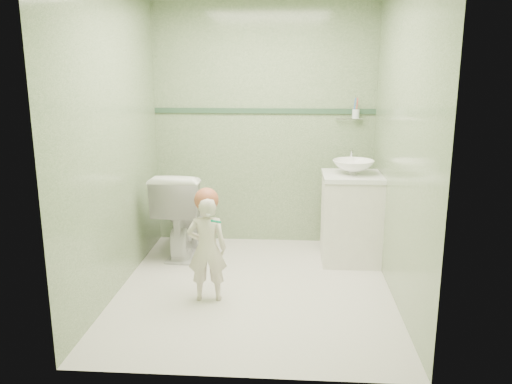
{
  "coord_description": "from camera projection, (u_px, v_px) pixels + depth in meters",
  "views": [
    {
      "loc": [
        0.29,
        -3.9,
        1.75
      ],
      "look_at": [
        0.0,
        0.15,
        0.78
      ],
      "focal_mm": 36.01,
      "sensor_mm": 36.0,
      "label": 1
    }
  ],
  "objects": [
    {
      "name": "trim_stripe",
      "position": [
        264.0,
        111.0,
        5.09
      ],
      "size": [
        2.2,
        0.02,
        0.05
      ],
      "primitive_type": "cube",
      "color": "#31513A",
      "rests_on": "room_shell"
    },
    {
      "name": "basin",
      "position": [
        353.0,
        167.0,
        4.62
      ],
      "size": [
        0.37,
        0.37,
        0.13
      ],
      "primitive_type": "imported",
      "color": "white",
      "rests_on": "counter"
    },
    {
      "name": "room_shell",
      "position": [
        255.0,
        143.0,
        3.93
      ],
      "size": [
        2.5,
        2.54,
        2.4
      ],
      "color": "gray",
      "rests_on": "ground"
    },
    {
      "name": "cup_holder",
      "position": [
        355.0,
        114.0,
        4.98
      ],
      "size": [
        0.26,
        0.07,
        0.21
      ],
      "color": "silver",
      "rests_on": "room_shell"
    },
    {
      "name": "toilet",
      "position": [
        184.0,
        212.0,
        4.94
      ],
      "size": [
        0.5,
        0.83,
        0.82
      ],
      "primitive_type": "imported",
      "rotation": [
        0.0,
        0.0,
        3.09
      ],
      "color": "white",
      "rests_on": "ground"
    },
    {
      "name": "faucet",
      "position": [
        351.0,
        155.0,
        4.78
      ],
      "size": [
        0.03,
        0.13,
        0.18
      ],
      "color": "silver",
      "rests_on": "counter"
    },
    {
      "name": "teal_toothbrush",
      "position": [
        215.0,
        221.0,
        3.74
      ],
      "size": [
        0.11,
        0.14,
        0.08
      ],
      "color": "#008054",
      "rests_on": "toddler"
    },
    {
      "name": "counter",
      "position": [
        353.0,
        176.0,
        4.64
      ],
      "size": [
        0.54,
        0.52,
        0.04
      ],
      "primitive_type": "cube",
      "color": "white",
      "rests_on": "vanity"
    },
    {
      "name": "toddler",
      "position": [
        207.0,
        249.0,
        3.92
      ],
      "size": [
        0.32,
        0.23,
        0.83
      ],
      "primitive_type": "imported",
      "rotation": [
        0.0,
        0.0,
        3.24
      ],
      "color": "silver",
      "rests_on": "ground"
    },
    {
      "name": "hair_cap",
      "position": [
        206.0,
        200.0,
        3.86
      ],
      "size": [
        0.18,
        0.18,
        0.18
      ],
      "primitive_type": "sphere",
      "color": "#A25437",
      "rests_on": "toddler"
    },
    {
      "name": "ground",
      "position": [
        255.0,
        289.0,
        4.21
      ],
      "size": [
        2.5,
        2.5,
        0.0
      ],
      "primitive_type": "plane",
      "color": "silver",
      "rests_on": "ground"
    },
    {
      "name": "vanity",
      "position": [
        351.0,
        220.0,
        4.74
      ],
      "size": [
        0.52,
        0.5,
        0.8
      ],
      "primitive_type": "cube",
      "color": "white",
      "rests_on": "ground"
    }
  ]
}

